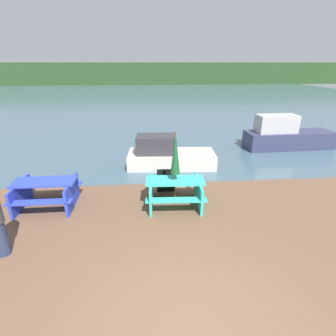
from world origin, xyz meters
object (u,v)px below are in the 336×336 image
Objects in this scene: umbrella_darkgreen at (175,154)px; boat at (167,155)px; picnic_table_teal at (175,190)px; picnic_table_blue at (46,191)px; signboard at (166,180)px; boat_second at (286,136)px.

umbrella_darkgreen is 0.63× the size of boat.
picnic_table_teal is 0.49× the size of boat.
umbrella_darkgreen is 3.28m from boat.
picnic_table_blue is at bearing -138.17° from boat.
picnic_table_teal is at bearing -76.70° from signboard.
umbrella_darkgreen is at bearing -76.70° from signboard.
picnic_table_teal is at bearing -2.85° from picnic_table_blue.
picnic_table_teal is 1.09m from umbrella_darkgreen.
picnic_table_blue is 3.80m from umbrella_darkgreen.
picnic_table_blue is (-3.63, 0.18, 0.01)m from picnic_table_teal.
umbrella_darkgreen is 0.52× the size of boat_second.
boat is (3.66, 2.91, -0.02)m from picnic_table_blue.
boat is at bearing -163.91° from boat_second.
boat reaches higher than picnic_table_blue.
picnic_table_teal is 7.72m from boat_second.
picnic_table_blue is 3.50m from signboard.
picnic_table_blue is at bearing -168.89° from signboard.
boat is 4.62× the size of signboard.
boat_second reaches higher than picnic_table_blue.
umbrella_darkgreen is at bearing -2.85° from picnic_table_blue.
boat is at bearing 89.54° from umbrella_darkgreen.
umbrella_darkgreen is (0.00, 0.00, 1.09)m from picnic_table_teal.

